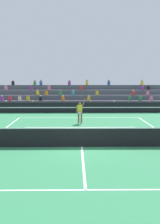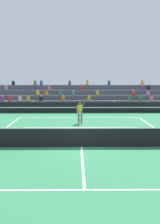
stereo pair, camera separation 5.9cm
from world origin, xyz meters
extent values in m
plane|color=#2D7A4C|center=(0.00, 0.00, 0.00)|extent=(120.00, 120.00, 0.00)
cube|color=white|center=(0.00, 11.90, 0.00)|extent=(11.00, 0.10, 0.01)
cube|color=white|center=(0.00, -6.43, 0.00)|extent=(8.25, 0.10, 0.01)
cube|color=white|center=(0.00, 6.43, 0.00)|extent=(8.25, 0.10, 0.01)
cube|color=white|center=(0.00, 0.00, 0.00)|extent=(0.10, 12.85, 0.01)
cube|color=black|center=(0.00, 0.00, 0.50)|extent=(11.90, 0.02, 1.00)
cube|color=white|center=(0.00, 0.00, 1.03)|extent=(11.90, 0.04, 0.06)
cube|color=black|center=(0.00, 15.87, 0.55)|extent=(18.00, 0.24, 1.10)
cube|color=white|center=(0.00, 15.74, 0.55)|extent=(18.00, 0.02, 0.10)
cube|color=#4C515B|center=(0.00, 17.15, 0.28)|extent=(19.63, 0.95, 0.55)
cube|color=black|center=(-7.83, 16.98, 0.77)|extent=(0.32, 0.22, 0.44)
sphere|color=beige|center=(-7.83, 16.98, 1.09)|extent=(0.18, 0.18, 0.18)
cube|color=purple|center=(3.83, 16.98, 0.77)|extent=(0.32, 0.22, 0.44)
sphere|color=beige|center=(3.83, 16.98, 1.09)|extent=(0.18, 0.18, 0.18)
cube|color=#B2B2B7|center=(7.74, 16.98, 0.77)|extent=(0.32, 0.22, 0.44)
sphere|color=brown|center=(7.74, 16.98, 1.09)|extent=(0.18, 0.18, 0.18)
cube|color=teal|center=(5.43, 16.98, 0.77)|extent=(0.32, 0.22, 0.44)
sphere|color=#9E7051|center=(5.43, 16.98, 1.09)|extent=(0.18, 0.18, 0.18)
cube|color=orange|center=(-4.94, 16.98, 0.77)|extent=(0.32, 0.22, 0.44)
sphere|color=tan|center=(-4.94, 16.98, 1.09)|extent=(0.18, 0.18, 0.18)
cube|color=purple|center=(1.30, 16.98, 0.77)|extent=(0.32, 0.22, 0.44)
sphere|color=#9E7051|center=(1.30, 16.98, 1.09)|extent=(0.18, 0.18, 0.18)
cube|color=#4C515B|center=(0.00, 18.10, 0.55)|extent=(19.63, 0.95, 1.10)
cube|color=purple|center=(-8.47, 17.93, 1.32)|extent=(0.32, 0.22, 0.44)
sphere|color=tan|center=(-8.47, 17.93, 1.64)|extent=(0.18, 0.18, 0.18)
cube|color=silver|center=(-6.53, 17.93, 1.32)|extent=(0.32, 0.22, 0.44)
sphere|color=#9E7051|center=(-6.53, 17.93, 1.64)|extent=(0.18, 0.18, 0.18)
cube|color=black|center=(-4.21, 17.93, 1.32)|extent=(0.32, 0.22, 0.44)
sphere|color=tan|center=(-4.21, 17.93, 1.64)|extent=(0.18, 0.18, 0.18)
cube|color=#338C4C|center=(5.68, 17.93, 1.32)|extent=(0.32, 0.22, 0.44)
sphere|color=brown|center=(5.68, 17.93, 1.64)|extent=(0.18, 0.18, 0.18)
cube|color=red|center=(-7.58, 17.93, 1.32)|extent=(0.32, 0.22, 0.44)
sphere|color=brown|center=(-7.58, 17.93, 1.64)|extent=(0.18, 0.18, 0.18)
cube|color=#338C4C|center=(6.89, 17.93, 1.32)|extent=(0.32, 0.22, 0.44)
sphere|color=brown|center=(6.89, 17.93, 1.64)|extent=(0.18, 0.18, 0.18)
cube|color=pink|center=(8.09, 17.93, 1.32)|extent=(0.32, 0.22, 0.44)
sphere|color=brown|center=(8.09, 17.93, 1.64)|extent=(0.18, 0.18, 0.18)
cube|color=yellow|center=(-5.60, 17.93, 1.32)|extent=(0.32, 0.22, 0.44)
sphere|color=#9E7051|center=(-5.60, 17.93, 1.64)|extent=(0.18, 0.18, 0.18)
cube|color=yellow|center=(1.12, 17.93, 1.32)|extent=(0.32, 0.22, 0.44)
sphere|color=tan|center=(1.12, 17.93, 1.64)|extent=(0.18, 0.18, 0.18)
cube|color=orange|center=(-1.73, 17.93, 1.32)|extent=(0.32, 0.22, 0.44)
sphere|color=beige|center=(-1.73, 17.93, 1.64)|extent=(0.18, 0.18, 0.18)
cube|color=#4C515B|center=(0.00, 19.05, 0.83)|extent=(19.63, 0.95, 1.65)
cube|color=orange|center=(-3.66, 18.88, 1.87)|extent=(0.32, 0.22, 0.44)
sphere|color=brown|center=(-3.66, 18.88, 2.19)|extent=(0.18, 0.18, 0.18)
cube|color=#338C4C|center=(-2.06, 18.88, 1.87)|extent=(0.32, 0.22, 0.44)
sphere|color=#9E7051|center=(-2.06, 18.88, 2.19)|extent=(0.18, 0.18, 0.18)
cube|color=yellow|center=(-4.64, 18.88, 1.87)|extent=(0.32, 0.22, 0.44)
sphere|color=beige|center=(-4.64, 18.88, 2.19)|extent=(0.18, 0.18, 0.18)
cube|color=yellow|center=(2.14, 18.88, 1.87)|extent=(0.32, 0.22, 0.44)
sphere|color=#9E7051|center=(2.14, 18.88, 2.19)|extent=(0.18, 0.18, 0.18)
cube|color=red|center=(6.26, 18.88, 1.87)|extent=(0.32, 0.22, 0.44)
sphere|color=beige|center=(6.26, 18.88, 2.19)|extent=(0.18, 0.18, 0.18)
cube|color=pink|center=(7.90, 18.88, 1.87)|extent=(0.32, 0.22, 0.44)
sphere|color=brown|center=(7.90, 18.88, 2.19)|extent=(0.18, 0.18, 0.18)
cube|color=teal|center=(-0.60, 18.88, 1.87)|extent=(0.32, 0.22, 0.44)
sphere|color=tan|center=(-0.60, 18.88, 2.19)|extent=(0.18, 0.18, 0.18)
cube|color=#4C515B|center=(0.00, 20.00, 1.10)|extent=(19.63, 0.95, 2.20)
cube|color=red|center=(0.35, 19.83, 2.42)|extent=(0.32, 0.22, 0.44)
sphere|color=brown|center=(0.35, 19.83, 2.74)|extent=(0.18, 0.18, 0.18)
cube|color=black|center=(8.17, 19.83, 2.42)|extent=(0.32, 0.22, 0.44)
sphere|color=brown|center=(8.17, 19.83, 2.74)|extent=(0.18, 0.18, 0.18)
cube|color=pink|center=(-8.44, 19.83, 2.42)|extent=(0.32, 0.22, 0.44)
sphere|color=tan|center=(-8.44, 19.83, 2.74)|extent=(0.18, 0.18, 0.18)
cube|color=pink|center=(-3.43, 19.83, 2.42)|extent=(0.32, 0.22, 0.44)
sphere|color=#9E7051|center=(-3.43, 19.83, 2.74)|extent=(0.18, 0.18, 0.18)
cube|color=purple|center=(-5.52, 19.83, 2.42)|extent=(0.32, 0.22, 0.44)
sphere|color=brown|center=(-5.52, 19.83, 2.74)|extent=(0.18, 0.18, 0.18)
cube|color=purple|center=(7.47, 19.83, 2.42)|extent=(0.32, 0.22, 0.44)
sphere|color=#9E7051|center=(7.47, 19.83, 2.74)|extent=(0.18, 0.18, 0.18)
cube|color=#4C515B|center=(0.00, 20.95, 1.38)|extent=(19.63, 0.95, 2.75)
cube|color=purple|center=(-1.07, 20.78, 2.97)|extent=(0.32, 0.22, 0.44)
sphere|color=#9E7051|center=(-1.07, 20.78, 3.29)|extent=(0.18, 0.18, 0.18)
cube|color=black|center=(-7.79, 20.78, 2.97)|extent=(0.32, 0.22, 0.44)
sphere|color=tan|center=(-7.79, 20.78, 3.29)|extent=(0.18, 0.18, 0.18)
cube|color=#2D4CA5|center=(-4.46, 20.78, 2.97)|extent=(0.32, 0.22, 0.44)
sphere|color=brown|center=(-4.46, 20.78, 3.29)|extent=(0.18, 0.18, 0.18)
cube|color=yellow|center=(1.02, 20.78, 2.97)|extent=(0.32, 0.22, 0.44)
sphere|color=brown|center=(1.02, 20.78, 3.29)|extent=(0.18, 0.18, 0.18)
cube|color=#338C4C|center=(-5.18, 20.78, 2.97)|extent=(0.32, 0.22, 0.44)
sphere|color=#9E7051|center=(-5.18, 20.78, 3.29)|extent=(0.18, 0.18, 0.18)
cube|color=yellow|center=(7.63, 20.78, 2.97)|extent=(0.32, 0.22, 0.44)
sphere|color=brown|center=(7.63, 20.78, 3.29)|extent=(0.18, 0.18, 0.18)
cube|color=#2D4CA5|center=(3.64, 20.78, 2.97)|extent=(0.32, 0.22, 0.44)
sphere|color=brown|center=(3.64, 20.78, 3.29)|extent=(0.18, 0.18, 0.18)
cylinder|color=brown|center=(-0.09, 8.22, 0.45)|extent=(0.14, 0.14, 0.90)
cylinder|color=brown|center=(0.14, 8.16, 0.45)|extent=(0.14, 0.14, 0.90)
cube|color=white|center=(0.01, 8.21, 0.94)|extent=(0.34, 0.23, 0.20)
cube|color=yellow|center=(0.01, 8.21, 1.24)|extent=(0.38, 0.23, 0.56)
sphere|color=brown|center=(0.01, 8.21, 1.60)|extent=(0.22, 0.22, 0.22)
cube|color=white|center=(-0.09, 8.26, 0.04)|extent=(0.14, 0.27, 0.09)
cube|color=white|center=(0.13, 8.20, 0.04)|extent=(0.14, 0.27, 0.09)
cylinder|color=brown|center=(-0.23, 8.18, 1.18)|extent=(0.09, 0.09, 0.56)
cylinder|color=brown|center=(0.33, 8.24, 1.74)|extent=(0.30, 0.12, 0.59)
cylinder|color=black|center=(0.47, 8.25, 2.12)|extent=(0.11, 0.04, 0.22)
torus|color=black|center=(0.53, 8.25, 2.29)|extent=(0.40, 0.06, 0.39)
sphere|color=#C6DB33|center=(-1.61, 1.77, 0.03)|extent=(0.07, 0.07, 0.07)
camera|label=1|loc=(-0.33, -16.55, 3.83)|focal=50.00mm
camera|label=2|loc=(-0.27, -16.55, 3.83)|focal=50.00mm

